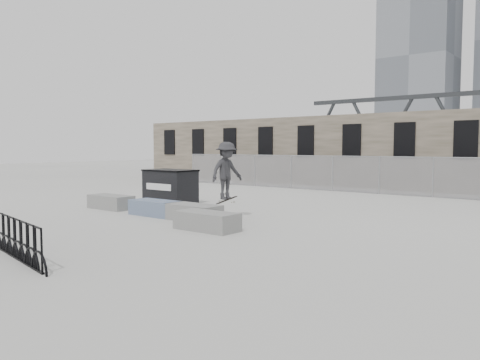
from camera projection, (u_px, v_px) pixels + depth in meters
name	position (u px, v px, depth m)	size (l,w,h in m)	color
ground	(171.00, 216.00, 16.85)	(120.00, 120.00, 0.00)	beige
stone_wall	(360.00, 151.00, 29.41)	(36.00, 2.58, 4.50)	#655A4A
chainlink_fence	(332.00, 173.00, 26.57)	(22.06, 0.06, 2.02)	gray
planter_far_left	(111.00, 201.00, 18.91)	(2.00, 0.90, 0.55)	gray
planter_center_left	(155.00, 207.00, 17.06)	(2.00, 0.90, 0.55)	#2B4982
planter_center_right	(193.00, 212.00, 15.88)	(2.00, 0.90, 0.55)	gray
planter_offset	(207.00, 220.00, 14.02)	(2.00, 0.90, 0.55)	gray
dumpster	(170.00, 186.00, 20.73)	(2.29, 1.41, 1.51)	black
bike_rack	(12.00, 238.00, 10.61)	(4.43, 0.86, 0.90)	black
skateboarder	(227.00, 171.00, 16.05)	(0.93, 1.38, 2.17)	#2D2D30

